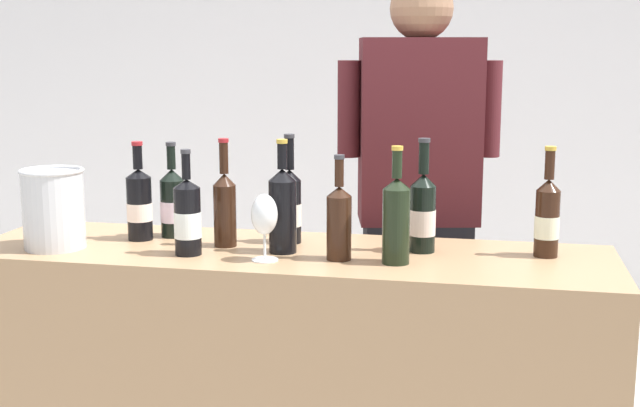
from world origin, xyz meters
name	(u,v)px	position (x,y,z in m)	size (l,w,h in m)	color
wall_back	(392,70)	(0.00, 2.60, 1.40)	(8.00, 0.10, 2.80)	white
counter	(288,391)	(0.00, 0.00, 0.46)	(1.97, 0.54, 0.91)	#9E7A56
wine_bottle_0	(423,212)	(0.40, 0.07, 1.04)	(0.08, 0.08, 0.35)	black
wine_bottle_1	(139,204)	(-0.50, 0.05, 1.03)	(0.08, 0.08, 0.32)	black
wine_bottle_2	(339,220)	(0.18, -0.08, 1.03)	(0.07, 0.07, 0.31)	black
wine_bottle_3	(547,217)	(0.77, 0.09, 1.03)	(0.07, 0.07, 0.33)	black
wine_bottle_4	(290,205)	(-0.02, 0.11, 1.04)	(0.07, 0.07, 0.35)	black
wine_bottle_5	(396,218)	(0.34, -0.09, 1.05)	(0.08, 0.08, 0.34)	black
wine_bottle_6	(173,203)	(-0.41, 0.11, 1.03)	(0.08, 0.08, 0.31)	black
wine_bottle_7	(282,209)	(-0.01, -0.02, 1.05)	(0.08, 0.08, 0.34)	black
wine_bottle_8	(225,206)	(-0.20, 0.02, 1.04)	(0.07, 0.07, 0.34)	black
wine_bottle_9	(188,217)	(-0.28, -0.11, 1.03)	(0.08, 0.08, 0.32)	black
wine_glass	(264,217)	(-0.03, -0.13, 1.04)	(0.08, 0.08, 0.20)	silver
ice_bucket	(54,208)	(-0.71, -0.11, 1.04)	(0.19, 0.19, 0.25)	silver
person_server	(417,233)	(0.35, 0.53, 0.87)	(0.56, 0.32, 1.77)	black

